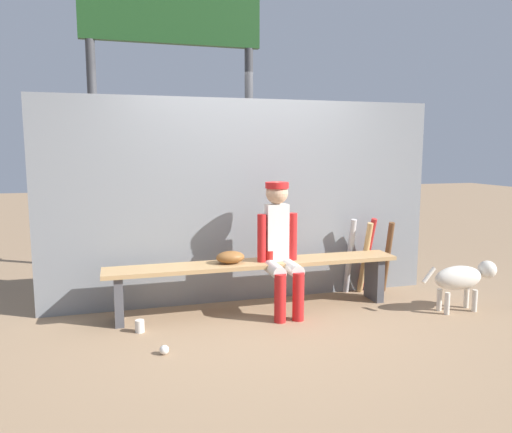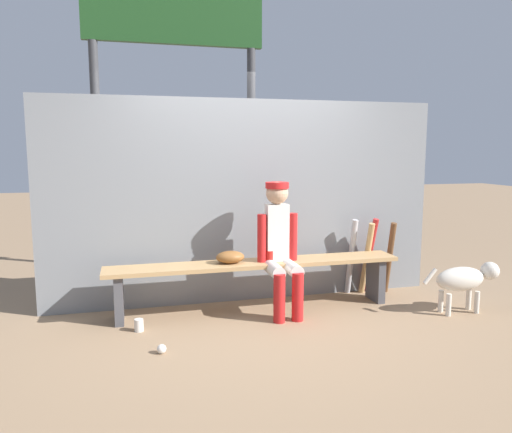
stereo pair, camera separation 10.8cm
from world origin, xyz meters
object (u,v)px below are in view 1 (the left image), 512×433
Objects in this scene: bat_aluminum_silver at (350,256)px; bat_aluminum_red at (367,255)px; baseball at (164,350)px; scoreboard at (178,43)px; player_seated at (280,242)px; dugout_bench at (256,272)px; cup_on_bench at (270,256)px; baseball_glove at (230,257)px; dog at (463,278)px; cup_on_ground at (140,326)px; bat_wood_tan at (365,258)px; bat_wood_dark at (387,257)px.

bat_aluminum_red is at bearing -3.42° from bat_aluminum_silver.
scoreboard is (0.41, 2.00, 2.75)m from baseball.
player_seated reaches higher than bat_aluminum_red.
cup_on_bench is at bearing -15.39° from dugout_bench.
cup_on_bench reaches higher than dugout_bench.
baseball_glove is at bearing -170.93° from bat_aluminum_red.
dugout_bench is 2.28× the size of player_seated.
baseball is at bearing -153.10° from bat_aluminum_silver.
player_seated is 1.86m from dog.
dog reaches higher than cup_on_ground.
dugout_bench is 2.73m from scoreboard.
baseball_glove is 1.60m from bat_wood_tan.
baseball is 2.99m from dog.
bat_aluminum_red reaches higher than bat_aluminum_silver.
scoreboard reaches higher than dugout_bench.
bat_wood_dark is at bearing -18.04° from bat_aluminum_red.
bat_wood_tan reaches higher than baseball.
bat_wood_tan is 3.19m from scoreboard.
baseball_glove is 1.65m from bat_aluminum_red.
dugout_bench is at bearing -64.12° from scoreboard.
baseball_glove is 1.86m from bat_wood_dark.
baseball is 0.67× the size of cup_on_ground.
bat_aluminum_silver is 0.21m from bat_aluminum_red.
scoreboard reaches higher than bat_wood_dark.
player_seated is at bearing -162.21° from bat_aluminum_red.
baseball_glove is 0.33× the size of dog.
baseball_glove is 2.55× the size of cup_on_bench.
bat_wood_dark is 2.79m from cup_on_ground.
baseball is (-0.73, -0.82, -0.52)m from baseball_glove.
player_seated reaches higher than baseball.
baseball is at bearing -155.88° from bat_wood_tan.
bat_wood_tan is 0.95× the size of bat_aluminum_red.
bat_wood_dark is 0.96× the size of dog.
bat_wood_tan is 0.97× the size of dog.
scoreboard is at bearing 68.70° from cup_on_ground.
cup_on_ground is 1.39m from cup_on_bench.
baseball_glove is at bearing 180.00° from dugout_bench.
cup_on_ground is 3.15m from scoreboard.
bat_aluminum_red is 0.22× the size of scoreboard.
scoreboard is at bearing 145.46° from dog.
scoreboard is (-0.70, 1.22, 2.23)m from cup_on_bench.
bat_aluminum_silver reaches higher than cup_on_ground.
cup_on_bench is at bearing -163.34° from bat_aluminum_silver.
baseball_glove is 1.06m from cup_on_ground.
bat_wood_tan is 0.21× the size of scoreboard.
bat_aluminum_red is at bearing -25.46° from scoreboard.
bat_wood_tan is at bearing 16.46° from player_seated.
bat_aluminum_red is 2.60m from cup_on_ground.
bat_wood_dark reaches higher than baseball_glove.
baseball_glove is at bearing -169.13° from bat_aluminum_silver.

